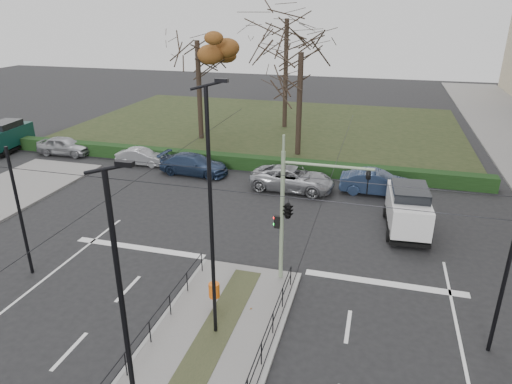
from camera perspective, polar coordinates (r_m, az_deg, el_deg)
ground at (r=17.67m, az=-5.26°, el=-17.74°), size 140.00×140.00×0.00m
park at (r=47.32m, az=1.45°, el=8.31°), size 38.00×26.00×0.10m
hedge at (r=34.83m, az=-3.92°, el=3.97°), size 38.00×1.00×1.00m
median_railing at (r=15.24m, az=-9.03°, el=-20.83°), size 4.14×13.24×0.92m
catenary at (r=17.04m, az=-3.76°, el=-5.48°), size 20.00×34.00×6.00m
traffic_light at (r=19.05m, az=4.29°, el=-2.01°), size 3.96×2.27×5.83m
litter_bin at (r=18.44m, az=-5.25°, el=-12.17°), size 0.44×0.44×1.12m
streetlamp_median_near at (r=11.14m, az=-15.84°, el=-16.82°), size 0.71×0.14×8.46m
streetlamp_median_far at (r=15.26m, az=-5.57°, el=-3.09°), size 0.77×0.16×9.22m
parked_car_first at (r=40.77m, az=-22.82°, el=5.35°), size 4.51×1.94×1.52m
parked_car_second at (r=36.29m, az=-14.14°, el=4.30°), size 3.88×1.51×1.26m
parked_car_third at (r=33.43m, az=-7.76°, el=3.45°), size 5.17×2.32×1.47m
parked_car_fourth at (r=30.31m, az=4.59°, el=1.68°), size 5.65×2.81×1.54m
white_van at (r=25.79m, az=18.45°, el=-1.91°), size 2.43×4.88×2.52m
green_van at (r=43.84m, az=-28.72°, el=6.17°), size 2.42×5.14×2.50m
rust_tree at (r=41.39m, az=-7.40°, el=18.27°), size 7.17×7.17×11.30m
bare_tree_center at (r=45.39m, az=3.87°, el=19.91°), size 8.84×8.84×13.64m
bare_tree_near at (r=36.35m, az=5.63°, el=16.06°), size 5.76×5.76×10.70m
parked_car_fifth at (r=30.52m, az=14.87°, el=1.14°), size 4.70×1.64×1.55m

